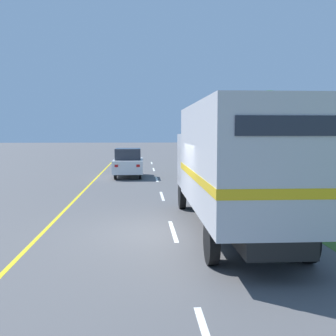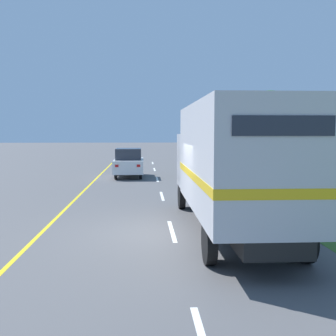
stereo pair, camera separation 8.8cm
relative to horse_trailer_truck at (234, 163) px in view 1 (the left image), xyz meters
The scene contains 13 objects.
ground_plane 2.61m from the horse_trailer_truck, behind, with size 200.00×200.00×0.00m, color #515154.
edge_line_yellow 14.14m from the horse_trailer_truck, 112.47° to the left, with size 0.12×58.66×0.01m, color yellow.
centre_dash_near 2.63m from the horse_trailer_truck, 163.91° to the left, with size 0.12×2.60×0.01m, color white.
centre_dash_mid_a 7.53m from the horse_trailer_truck, 103.13° to the left, with size 0.12×2.60×0.01m, color white.
centre_dash_mid_b 13.92m from the horse_trailer_truck, 96.88° to the left, with size 0.12×2.60×0.01m, color white.
centre_dash_far 20.44m from the horse_trailer_truck, 94.66° to the left, with size 0.12×2.60×0.01m, color white.
centre_dash_farthest 27.00m from the horse_trailer_truck, 93.52° to the left, with size 0.12×2.60×0.01m, color white.
horse_trailer_truck is the anchor object (origin of this frame).
lead_car_white 15.39m from the horse_trailer_truck, 102.76° to the left, with size 1.80×3.87×1.81m.
highway_sign 9.93m from the horse_trailer_truck, 65.90° to the left, with size 2.16×0.09×2.85m.
roadside_tree_mid 18.34m from the horse_trailer_truck, 70.34° to the left, with size 3.78×3.78×5.68m.
roadside_tree_far 23.60m from the horse_trailer_truck, 71.27° to the left, with size 3.67×3.67×5.14m.
delineator_post 3.09m from the horse_trailer_truck, ahead, with size 0.08×0.08×0.95m.
Camera 1 is at (-0.88, -11.67, 2.84)m, focal length 45.00 mm.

